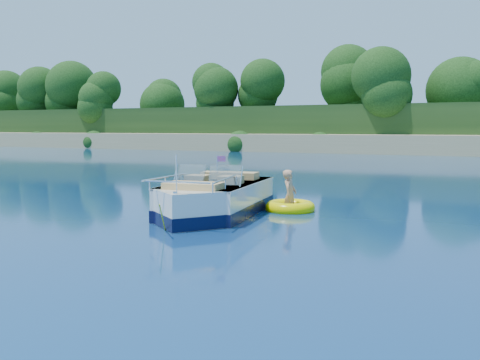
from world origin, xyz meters
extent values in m
plane|color=#0A1B49|center=(0.00, 0.00, 0.00)|extent=(160.00, 160.00, 0.00)
cube|color=tan|center=(0.00, 38.00, 0.50)|extent=(170.00, 8.00, 2.00)
cube|color=black|center=(0.00, 65.00, 1.00)|extent=(170.00, 56.00, 6.00)
cylinder|color=black|center=(-45.00, 41.00, 2.90)|extent=(0.44, 0.44, 2.80)
sphere|color=black|center=(-45.00, 41.00, 5.56)|extent=(4.62, 4.62, 4.62)
cylinder|color=black|center=(-18.00, 40.50, 3.10)|extent=(0.44, 0.44, 3.20)
sphere|color=black|center=(-18.00, 40.50, 6.14)|extent=(5.28, 5.28, 5.28)
cylinder|color=black|center=(0.00, 42.00, 3.30)|extent=(0.44, 0.44, 3.60)
sphere|color=black|center=(0.00, 42.00, 6.72)|extent=(5.94, 5.94, 5.94)
cube|color=white|center=(1.06, 4.01, 0.28)|extent=(2.26, 3.69, 0.97)
cube|color=white|center=(1.26, 2.36, 0.28)|extent=(1.83, 1.83, 0.97)
cube|color=black|center=(1.06, 4.01, 0.15)|extent=(2.29, 3.73, 0.28)
cube|color=black|center=(1.26, 2.36, 0.15)|extent=(1.87, 1.87, 0.28)
cube|color=#A47957|center=(1.03, 4.28, 0.55)|extent=(1.77, 2.61, 0.09)
cube|color=white|center=(1.06, 4.01, 0.74)|extent=(2.30, 3.70, 0.06)
cube|color=black|center=(0.83, 5.90, 0.32)|extent=(0.54, 0.38, 0.83)
cube|color=#8C9EA5|center=(0.73, 3.31, 1.01)|extent=(0.72, 0.26, 0.45)
cube|color=#8C9EA5|center=(1.55, 3.41, 1.01)|extent=(0.76, 0.42, 0.45)
cube|color=#DDAC66|center=(0.68, 3.73, 0.77)|extent=(0.57, 0.57, 0.37)
cube|color=#DDAC66|center=(1.50, 3.83, 0.77)|extent=(0.57, 0.57, 0.37)
cube|color=#DDAC66|center=(0.95, 4.92, 0.77)|extent=(1.49, 0.68, 0.35)
cube|color=#DDAC66|center=(1.24, 2.54, 0.75)|extent=(1.30, 0.84, 0.31)
cylinder|color=white|center=(1.35, 1.67, 1.16)|extent=(0.03, 0.03, 0.79)
cube|color=red|center=(1.47, 3.40, 1.38)|extent=(0.20, 0.04, 0.13)
cube|color=silver|center=(1.35, 1.62, 0.79)|extent=(0.10, 0.07, 0.05)
cylinder|color=#F8F61A|center=(1.26, 1.28, 0.32)|extent=(0.47, 0.90, 0.71)
torus|color=#FFED00|center=(2.51, 5.17, 0.08)|extent=(1.45, 1.45, 0.33)
torus|color=red|center=(2.51, 5.17, 0.10)|extent=(1.19, 1.19, 0.11)
imported|color=tan|center=(2.49, 5.21, 0.00)|extent=(0.39, 0.75, 1.41)
camera|label=1|loc=(6.95, -7.41, 2.09)|focal=40.00mm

